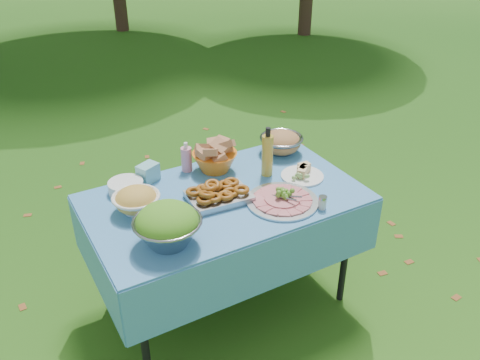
% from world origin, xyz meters
% --- Properties ---
extents(ground, '(80.00, 80.00, 0.00)m').
position_xyz_m(ground, '(0.00, 0.00, 0.00)').
color(ground, black).
rests_on(ground, ground).
extents(picnic_table, '(1.46, 0.86, 0.76)m').
position_xyz_m(picnic_table, '(0.00, 0.00, 0.38)').
color(picnic_table, '#79C4E8').
rests_on(picnic_table, ground).
extents(salad_bowl, '(0.40, 0.40, 0.21)m').
position_xyz_m(salad_bowl, '(-0.42, -0.24, 0.86)').
color(salad_bowl, gray).
rests_on(salad_bowl, picnic_table).
extents(pasta_bowl_white, '(0.28, 0.28, 0.13)m').
position_xyz_m(pasta_bowl_white, '(-0.45, 0.10, 0.83)').
color(pasta_bowl_white, white).
rests_on(pasta_bowl_white, picnic_table).
extents(plate_stack, '(0.21, 0.21, 0.06)m').
position_xyz_m(plate_stack, '(-0.44, 0.31, 0.79)').
color(plate_stack, white).
rests_on(plate_stack, picnic_table).
extents(wipes_box, '(0.14, 0.12, 0.10)m').
position_xyz_m(wipes_box, '(-0.29, 0.36, 0.81)').
color(wipes_box, '#79C2CB').
rests_on(wipes_box, picnic_table).
extents(sanitizer_bottle, '(0.08, 0.08, 0.18)m').
position_xyz_m(sanitizer_bottle, '(-0.06, 0.36, 0.85)').
color(sanitizer_bottle, pink).
rests_on(sanitizer_bottle, picnic_table).
extents(bread_bowl, '(0.34, 0.34, 0.17)m').
position_xyz_m(bread_bowl, '(0.09, 0.29, 0.85)').
color(bread_bowl, orange).
rests_on(bread_bowl, picnic_table).
extents(pasta_bowl_steel, '(0.27, 0.27, 0.14)m').
position_xyz_m(pasta_bowl_steel, '(0.55, 0.29, 0.83)').
color(pasta_bowl_steel, gray).
rests_on(pasta_bowl_steel, picnic_table).
extents(fried_tray, '(0.34, 0.25, 0.08)m').
position_xyz_m(fried_tray, '(-0.04, -0.02, 0.80)').
color(fried_tray, '#A6A7AA').
rests_on(fried_tray, picnic_table).
extents(charcuterie_platter, '(0.41, 0.41, 0.09)m').
position_xyz_m(charcuterie_platter, '(0.24, -0.20, 0.80)').
color(charcuterie_platter, '#B4B7BC').
rests_on(charcuterie_platter, picnic_table).
extents(oil_bottle, '(0.07, 0.07, 0.29)m').
position_xyz_m(oil_bottle, '(0.32, 0.09, 0.91)').
color(oil_bottle, gold).
rests_on(oil_bottle, picnic_table).
extents(cheese_plate, '(0.31, 0.31, 0.07)m').
position_xyz_m(cheese_plate, '(0.49, -0.03, 0.79)').
color(cheese_plate, white).
rests_on(cheese_plate, picnic_table).
extents(shaker, '(0.05, 0.05, 0.07)m').
position_xyz_m(shaker, '(0.38, -0.35, 0.80)').
color(shaker, silver).
rests_on(shaker, picnic_table).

